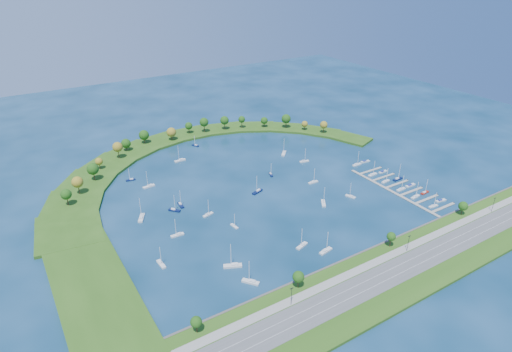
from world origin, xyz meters
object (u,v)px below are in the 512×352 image
docked_boat_1 (441,201)px  docked_boat_10 (357,164)px  moored_boat_16 (234,226)px  docked_boat_7 (398,179)px  moored_boat_0 (131,179)px  moored_boat_2 (323,203)px  docked_boat_4 (401,189)px  docked_boat_11 (365,161)px  dock_system (400,189)px  moored_boat_18 (161,263)px  moored_boat_7 (233,265)px  moored_boat_1 (208,214)px  moored_boat_20 (195,145)px  moored_boat_3 (326,250)px  docked_boat_6 (386,181)px  moored_boat_11 (284,153)px  docked_boat_8 (373,174)px  docked_boat_5 (410,185)px  moored_boat_4 (258,191)px  docked_boat_2 (415,196)px  moored_boat_5 (313,182)px  moored_boat_12 (304,161)px  moored_boat_10 (180,160)px  moored_boat_8 (251,281)px  moored_boat_15 (177,235)px  docked_boat_9 (383,172)px  moored_boat_21 (181,205)px  docked_boat_3 (425,192)px  harbor_tower (172,135)px  moored_boat_14 (351,196)px  moored_boat_17 (271,174)px  moored_boat_6 (174,210)px  docked_boat_0 (433,206)px  moored_boat_13 (141,218)px

docked_boat_1 → docked_boat_10: bearing=104.8°
moored_boat_16 → docked_boat_7: size_ratio=0.75×
moored_boat_0 → moored_boat_2: size_ratio=0.76×
docked_boat_4 → docked_boat_11: docked_boat_4 is taller
dock_system → moored_boat_18: (-176.14, 8.93, 0.56)m
moored_boat_7 → moored_boat_16: size_ratio=1.55×
moored_boat_1 → moored_boat_20: size_ratio=1.12×
moored_boat_3 → moored_boat_7: (-50.91, 16.04, 0.06)m
moored_boat_7 → docked_boat_6: size_ratio=1.33×
moored_boat_11 → docked_boat_8: bearing=69.9°
docked_boat_5 → docked_boat_7: docked_boat_7 is taller
moored_boat_4 → moored_boat_11: (54.64, 45.31, 0.03)m
moored_boat_0 → moored_boat_3: (66.42, -144.79, 0.08)m
moored_boat_1 → docked_boat_2: 143.30m
moored_boat_0 → moored_boat_20: size_ratio=1.01×
moored_boat_5 → moored_boat_3: bearing=-123.2°
moored_boat_12 → docked_boat_11: size_ratio=1.41×
docked_boat_8 → moored_boat_7: bearing=-169.0°
moored_boat_20 → docked_boat_5: bearing=-175.5°
moored_boat_10 → docked_boat_10: 143.09m
moored_boat_2 → docked_boat_4: 61.45m
moored_boat_0 → moored_boat_8: (16.97, -144.85, 0.09)m
moored_boat_15 → docked_boat_7: bearing=176.0°
moored_boat_8 → moored_boat_20: moored_boat_8 is taller
moored_boat_2 → docked_boat_2: bearing=100.6°
moored_boat_4 → docked_boat_6: 96.29m
docked_boat_1 → docked_boat_9: size_ratio=1.02×
moored_boat_15 → moored_boat_21: (15.56, 31.78, 0.00)m
docked_boat_3 → docked_boat_1: bearing=-95.6°
harbor_tower → dock_system: 204.46m
docked_boat_8 → moored_boat_14: bearing=-161.0°
moored_boat_4 → docked_boat_11: 101.46m
moored_boat_16 → docked_boat_4: (124.61, -21.49, 0.05)m
moored_boat_5 → moored_boat_20: bearing=112.5°
moored_boat_12 → moored_boat_17: (-36.32, -5.61, -0.04)m
moored_boat_8 → moored_boat_16: 52.80m
harbor_tower → moored_boat_21: size_ratio=0.35×
moored_boat_6 → docked_boat_1: 180.04m
docked_boat_5 → docked_boat_8: 29.05m
moored_boat_21 → docked_boat_9: 157.13m
moored_boat_15 → moored_boat_3: bearing=140.0°
docked_boat_9 → docked_boat_5: bearing=-93.1°
moored_boat_5 → moored_boat_6: moored_boat_6 is taller
moored_boat_16 → docked_boat_7: 135.39m
moored_boat_17 → docked_boat_2: 105.06m
moored_boat_20 → docked_boat_0: (90.71, -179.50, 0.01)m
moored_boat_1 → moored_boat_17: size_ratio=1.11×
moored_boat_12 → moored_boat_13: moored_boat_13 is taller
moored_boat_11 → docked_boat_10: bearing=80.1°
moored_boat_16 → docked_boat_3: 139.25m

